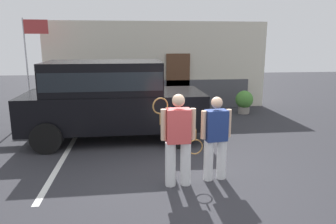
{
  "coord_description": "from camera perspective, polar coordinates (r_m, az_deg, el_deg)",
  "views": [
    {
      "loc": [
        -0.97,
        -5.42,
        2.54
      ],
      "look_at": [
        -0.22,
        1.2,
        1.05
      ],
      "focal_mm": 33.7,
      "sensor_mm": 36.0,
      "label": 1
    }
  ],
  "objects": [
    {
      "name": "ground_plane",
      "position": [
        6.06,
        3.46,
        -12.19
      ],
      "size": [
        40.0,
        40.0,
        0.0
      ],
      "primitive_type": "plane",
      "color": "#2D2D33"
    },
    {
      "name": "parking_stripe_0",
      "position": [
        7.54,
        -18.31,
        -7.73
      ],
      "size": [
        0.12,
        4.4,
        0.01
      ],
      "primitive_type": "cube",
      "color": "silver",
      "rests_on": "ground_plane"
    },
    {
      "name": "house_frontage",
      "position": [
        12.19,
        -1.83,
        7.91
      ],
      "size": [
        8.42,
        0.4,
        3.28
      ],
      "color": "beige",
      "rests_on": "ground_plane"
    },
    {
      "name": "parked_suv",
      "position": [
        8.35,
        -10.36,
        2.79
      ],
      "size": [
        4.63,
        2.21,
        2.05
      ],
      "rotation": [
        0.0,
        0.0,
        0.01
      ],
      "color": "black",
      "rests_on": "ground_plane"
    },
    {
      "name": "tennis_player_man",
      "position": [
        5.56,
        1.8,
        -4.85
      ],
      "size": [
        0.76,
        0.27,
        1.67
      ],
      "rotation": [
        0.0,
        0.0,
        3.16
      ],
      "color": "white",
      "rests_on": "ground_plane"
    },
    {
      "name": "tennis_player_woman",
      "position": [
        5.88,
        8.56,
        -4.62
      ],
      "size": [
        0.85,
        0.29,
        1.58
      ],
      "rotation": [
        0.0,
        0.0,
        3.28
      ],
      "color": "white",
      "rests_on": "ground_plane"
    },
    {
      "name": "potted_plant_by_porch",
      "position": [
        11.64,
        13.62,
        1.97
      ],
      "size": [
        0.63,
        0.63,
        0.83
      ],
      "color": "gray",
      "rests_on": "ground_plane"
    },
    {
      "name": "flag_pole",
      "position": [
        11.5,
        -23.52,
        10.21
      ],
      "size": [
        0.8,
        0.07,
        3.29
      ],
      "color": "silver",
      "rests_on": "ground_plane"
    }
  ]
}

